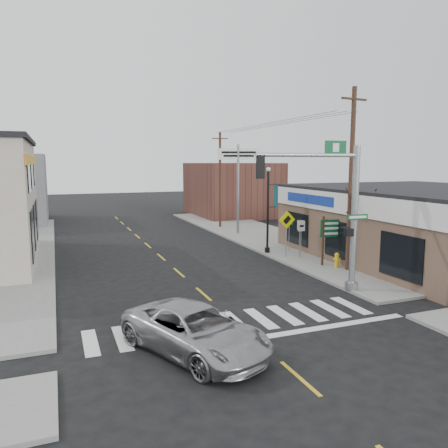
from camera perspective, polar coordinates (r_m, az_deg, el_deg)
name	(u,v)px	position (r m, az deg, el deg)	size (l,w,h in m)	color
ground	(240,326)	(15.70, 2.09, -13.15)	(140.00, 140.00, 0.00)	black
sidewalk_right	(284,243)	(30.82, 7.88, -2.51)	(6.00, 38.00, 0.13)	slate
center_line	(179,272)	(22.92, -5.92, -6.32)	(0.12, 56.00, 0.01)	gold
crosswalk	(235,322)	(16.04, 1.51, -12.66)	(11.00, 2.20, 0.01)	silver
thrift_store	(425,225)	(28.36, 24.79, -0.14)	(12.00, 14.00, 4.00)	brown
bldg_distant_right	(232,189)	(47.03, 1.03, 4.56)	(8.00, 10.00, 5.60)	#542F26
suv	(195,330)	(13.44, -3.82, -13.67)	(2.35, 5.10, 1.42)	#9E9FA3
traffic_signal_pole	(340,203)	(19.12, 14.93, 2.64)	(5.09, 0.39, 6.44)	gray
guide_sign	(333,233)	(24.43, 14.07, -1.14)	(1.53, 0.13, 2.68)	#432B1F
fire_hydrant	(337,259)	(24.07, 14.52, -4.49)	(0.25, 0.25, 0.78)	gold
ped_crossing_sign	(287,225)	(25.90, 8.21, -0.18)	(1.06, 0.08, 2.73)	gray
lamp_post	(269,203)	(26.89, 5.87, 2.69)	(0.68, 0.54, 5.26)	black
dance_center_sign	(238,167)	(34.06, 1.86, 7.47)	(3.26, 0.20, 6.92)	gray
bare_tree	(361,195)	(23.25, 17.49, 3.64)	(2.48, 2.48, 4.97)	black
shrub_front	(398,263)	(23.65, 21.78, -4.75)	(1.44, 1.44, 1.08)	#16371B
shrub_back	(350,255)	(25.23, 16.14, -3.97)	(1.14, 1.14, 0.85)	black
utility_pole_near	(351,178)	(23.17, 16.25, 5.77)	(1.61, 0.24, 9.26)	#3F281F
utility_pole_far	(220,179)	(37.61, -0.52, 5.92)	(1.40, 0.21, 8.07)	#49391E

